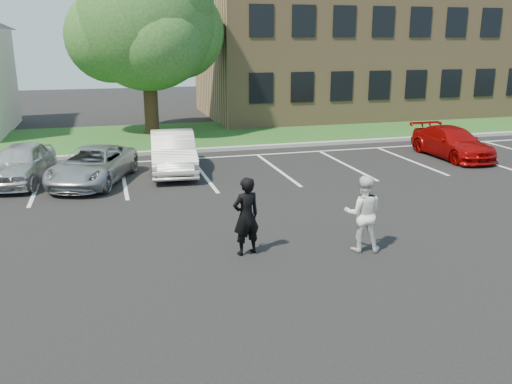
{
  "coord_description": "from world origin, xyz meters",
  "views": [
    {
      "loc": [
        -3.32,
        -10.75,
        4.72
      ],
      "look_at": [
        0.0,
        1.0,
        1.25
      ],
      "focal_mm": 38.0,
      "sensor_mm": 36.0,
      "label": 1
    }
  ],
  "objects_px": {
    "car_white_sedan": "(173,152)",
    "car_red_compact": "(452,143)",
    "tree": "(148,25)",
    "car_silver_west": "(21,163)",
    "office_building": "(376,47)",
    "man_white_shirt": "(363,214)",
    "man_black_suit": "(246,216)",
    "car_silver_minivan": "(92,165)"
  },
  "relations": [
    {
      "from": "man_black_suit",
      "to": "car_silver_west",
      "type": "bearing_deg",
      "value": -70.06
    },
    {
      "from": "office_building",
      "to": "car_silver_minivan",
      "type": "distance_m",
      "value": 23.01
    },
    {
      "from": "car_white_sedan",
      "to": "man_white_shirt",
      "type": "bearing_deg",
      "value": -65.47
    },
    {
      "from": "car_white_sedan",
      "to": "car_red_compact",
      "type": "xyz_separation_m",
      "value": [
        11.32,
        -0.6,
        -0.12
      ]
    },
    {
      "from": "office_building",
      "to": "car_silver_minivan",
      "type": "xyz_separation_m",
      "value": [
        -17.79,
        -14.15,
        -3.55
      ]
    },
    {
      "from": "office_building",
      "to": "car_white_sedan",
      "type": "height_order",
      "value": "office_building"
    },
    {
      "from": "man_black_suit",
      "to": "car_silver_minivan",
      "type": "xyz_separation_m",
      "value": [
        -3.38,
        7.5,
        -0.29
      ]
    },
    {
      "from": "office_building",
      "to": "man_black_suit",
      "type": "distance_m",
      "value": 26.21
    },
    {
      "from": "office_building",
      "to": "man_white_shirt",
      "type": "height_order",
      "value": "office_building"
    },
    {
      "from": "car_silver_west",
      "to": "car_white_sedan",
      "type": "xyz_separation_m",
      "value": [
        5.14,
        0.2,
        0.06
      ]
    },
    {
      "from": "car_white_sedan",
      "to": "car_silver_minivan",
      "type": "bearing_deg",
      "value": -158.38
    },
    {
      "from": "car_silver_west",
      "to": "tree",
      "type": "bearing_deg",
      "value": 68.94
    },
    {
      "from": "tree",
      "to": "car_red_compact",
      "type": "xyz_separation_m",
      "value": [
        11.24,
        -8.93,
        -4.74
      ]
    },
    {
      "from": "man_black_suit",
      "to": "man_white_shirt",
      "type": "relative_size",
      "value": 1.01
    },
    {
      "from": "tree",
      "to": "car_silver_west",
      "type": "distance_m",
      "value": 11.04
    },
    {
      "from": "tree",
      "to": "car_silver_minivan",
      "type": "bearing_deg",
      "value": -107.59
    },
    {
      "from": "car_silver_west",
      "to": "car_silver_minivan",
      "type": "height_order",
      "value": "car_silver_west"
    },
    {
      "from": "car_silver_west",
      "to": "man_white_shirt",
      "type": "bearing_deg",
      "value": -35.76
    },
    {
      "from": "car_white_sedan",
      "to": "car_red_compact",
      "type": "height_order",
      "value": "car_white_sedan"
    },
    {
      "from": "car_white_sedan",
      "to": "office_building",
      "type": "bearing_deg",
      "value": 46.45
    },
    {
      "from": "car_silver_west",
      "to": "car_red_compact",
      "type": "relative_size",
      "value": 0.93
    },
    {
      "from": "office_building",
      "to": "car_white_sedan",
      "type": "bearing_deg",
      "value": -138.39
    },
    {
      "from": "man_white_shirt",
      "to": "man_black_suit",
      "type": "bearing_deg",
      "value": 8.4
    },
    {
      "from": "car_silver_west",
      "to": "car_white_sedan",
      "type": "relative_size",
      "value": 0.89
    },
    {
      "from": "man_black_suit",
      "to": "car_silver_west",
      "type": "height_order",
      "value": "man_black_suit"
    },
    {
      "from": "man_black_suit",
      "to": "car_red_compact",
      "type": "xyz_separation_m",
      "value": [
        10.77,
        7.75,
        -0.28
      ]
    },
    {
      "from": "man_black_suit",
      "to": "car_white_sedan",
      "type": "bearing_deg",
      "value": -101.18
    },
    {
      "from": "office_building",
      "to": "tree",
      "type": "bearing_deg",
      "value": -161.55
    },
    {
      "from": "man_black_suit",
      "to": "car_white_sedan",
      "type": "relative_size",
      "value": 0.41
    },
    {
      "from": "man_black_suit",
      "to": "office_building",
      "type": "bearing_deg",
      "value": -138.65
    },
    {
      "from": "man_white_shirt",
      "to": "car_silver_minivan",
      "type": "distance_m",
      "value": 10.0
    },
    {
      "from": "car_silver_west",
      "to": "car_red_compact",
      "type": "xyz_separation_m",
      "value": [
        16.46,
        -0.4,
        -0.06
      ]
    },
    {
      "from": "car_silver_minivan",
      "to": "car_white_sedan",
      "type": "distance_m",
      "value": 2.95
    },
    {
      "from": "man_black_suit",
      "to": "car_white_sedan",
      "type": "distance_m",
      "value": 8.37
    },
    {
      "from": "office_building",
      "to": "car_silver_west",
      "type": "distance_m",
      "value": 24.46
    },
    {
      "from": "car_silver_minivan",
      "to": "car_red_compact",
      "type": "distance_m",
      "value": 14.15
    },
    {
      "from": "man_white_shirt",
      "to": "car_silver_minivan",
      "type": "xyz_separation_m",
      "value": [
        -6.0,
        8.0,
        -0.28
      ]
    },
    {
      "from": "man_white_shirt",
      "to": "car_red_compact",
      "type": "bearing_deg",
      "value": -115.3
    },
    {
      "from": "car_silver_minivan",
      "to": "car_red_compact",
      "type": "height_order",
      "value": "car_red_compact"
    },
    {
      "from": "man_white_shirt",
      "to": "car_silver_west",
      "type": "bearing_deg",
      "value": -26.84
    },
    {
      "from": "office_building",
      "to": "car_red_compact",
      "type": "height_order",
      "value": "office_building"
    },
    {
      "from": "car_white_sedan",
      "to": "car_red_compact",
      "type": "bearing_deg",
      "value": 1.79
    }
  ]
}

